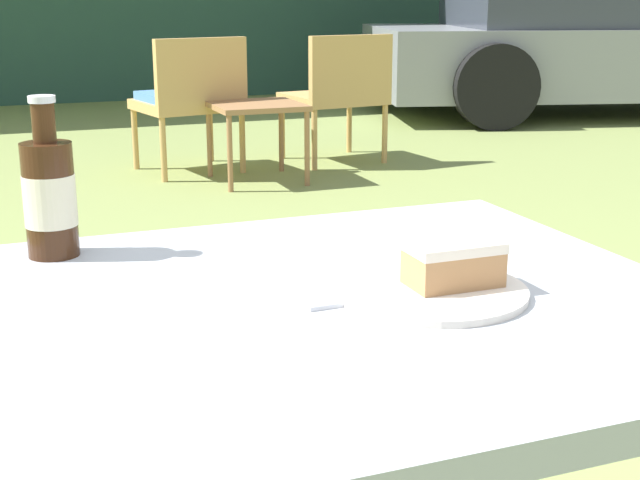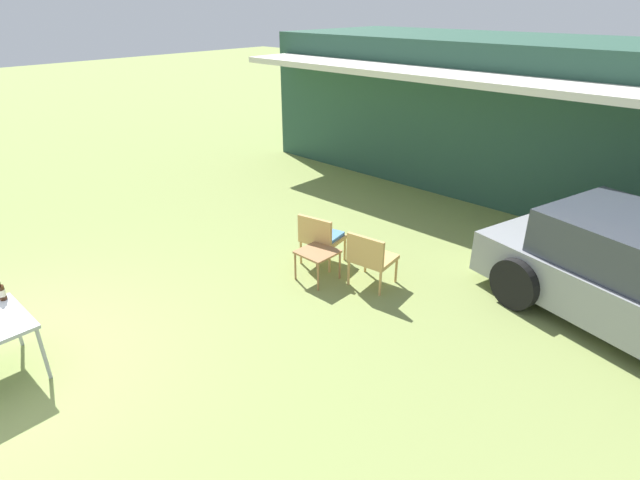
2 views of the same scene
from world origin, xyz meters
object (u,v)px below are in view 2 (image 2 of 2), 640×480
wicker_chair_cushioned (321,236)px  garden_side_table (318,254)px  wicker_chair_plain (370,256)px  cola_bottle_near (2,292)px

wicker_chair_cushioned → garden_side_table: 0.49m
wicker_chair_cushioned → wicker_chair_plain: 0.96m
wicker_chair_cushioned → garden_side_table: bearing=116.5°
wicker_chair_cushioned → garden_side_table: wicker_chair_cushioned is taller
garden_side_table → cola_bottle_near: cola_bottle_near is taller
wicker_chair_cushioned → wicker_chair_plain: same height
wicker_chair_plain → cola_bottle_near: size_ratio=3.38×
wicker_chair_cushioned → cola_bottle_near: (-1.13, -3.94, 0.31)m
wicker_chair_cushioned → garden_side_table: (0.29, -0.39, -0.07)m
wicker_chair_plain → garden_side_table: size_ratio=1.61×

